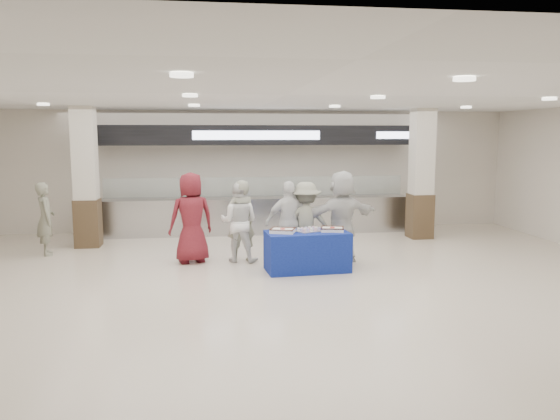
{
  "coord_description": "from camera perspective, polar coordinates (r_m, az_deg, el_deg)",
  "views": [
    {
      "loc": [
        -1.27,
        -8.68,
        2.59
      ],
      "look_at": [
        0.12,
        1.6,
        1.13
      ],
      "focal_mm": 35.0,
      "sensor_mm": 36.0,
      "label": 1
    }
  ],
  "objects": [
    {
      "name": "ground",
      "position": [
        9.15,
        0.61,
        -8.45
      ],
      "size": [
        14.0,
        14.0,
        0.0
      ],
      "primitive_type": "plane",
      "color": "beige",
      "rests_on": "ground"
    },
    {
      "name": "cupcake_tray",
      "position": [
        10.36,
        3.01,
        -2.05
      ],
      "size": [
        0.55,
        0.5,
        0.07
      ],
      "color": "#A8A8AD",
      "rests_on": "display_table"
    },
    {
      "name": "column_right",
      "position": [
        13.96,
        14.53,
        3.38
      ],
      "size": [
        0.55,
        0.55,
        3.2
      ],
      "color": "#3C2C1B",
      "rests_on": "ground"
    },
    {
      "name": "soldier_a",
      "position": [
        11.07,
        -4.13,
        -1.17
      ],
      "size": [
        0.7,
        0.56,
        1.66
      ],
      "primitive_type": "imported",
      "rotation": [
        0.0,
        0.0,
        3.45
      ],
      "color": "gray",
      "rests_on": "ground"
    },
    {
      "name": "civilian_maroon",
      "position": [
        11.08,
        -9.25,
        -0.81
      ],
      "size": [
        1.03,
        0.82,
        1.83
      ],
      "primitive_type": "imported",
      "rotation": [
        0.0,
        0.0,
        3.44
      ],
      "color": "maroon",
      "rests_on": "ground"
    },
    {
      "name": "serving_line",
      "position": [
        14.21,
        -2.52,
        2.19
      ],
      "size": [
        8.7,
        0.85,
        2.8
      ],
      "color": "#AEB0B5",
      "rests_on": "ground"
    },
    {
      "name": "column_left",
      "position": [
        13.21,
        -19.62,
        2.92
      ],
      "size": [
        0.55,
        0.55,
        3.2
      ],
      "color": "#3C2C1B",
      "rests_on": "ground"
    },
    {
      "name": "display_table",
      "position": [
        10.39,
        2.85,
        -4.33
      ],
      "size": [
        1.6,
        0.89,
        0.75
      ],
      "primitive_type": "cube",
      "rotation": [
        0.0,
        0.0,
        0.07
      ],
      "color": "navy",
      "rests_on": "ground"
    },
    {
      "name": "chef_short",
      "position": [
        10.88,
        1.02,
        -1.32
      ],
      "size": [
        0.98,
        0.41,
        1.66
      ],
      "primitive_type": "imported",
      "rotation": [
        0.0,
        0.0,
        3.13
      ],
      "color": "white",
      "rests_on": "ground"
    },
    {
      "name": "chef_tall",
      "position": [
        11.09,
        -4.31,
        -1.26
      ],
      "size": [
        0.94,
        0.83,
        1.63
      ],
      "primitive_type": "imported",
      "rotation": [
        0.0,
        0.0,
        2.82
      ],
      "color": "white",
      "rests_on": "ground"
    },
    {
      "name": "sheet_cake_left",
      "position": [
        10.21,
        0.28,
        -2.12
      ],
      "size": [
        0.53,
        0.47,
        0.09
      ],
      "color": "white",
      "rests_on": "display_table"
    },
    {
      "name": "sheet_cake_right",
      "position": [
        10.41,
        5.49,
        -1.97
      ],
      "size": [
        0.48,
        0.41,
        0.09
      ],
      "color": "white",
      "rests_on": "display_table"
    },
    {
      "name": "soldier_b",
      "position": [
        10.94,
        2.7,
        -1.33
      ],
      "size": [
        1.12,
        0.72,
        1.64
      ],
      "primitive_type": "imported",
      "rotation": [
        0.0,
        0.0,
        3.03
      ],
      "color": "gray",
      "rests_on": "ground"
    },
    {
      "name": "soldier_bg",
      "position": [
        12.7,
        -23.3,
        -0.85
      ],
      "size": [
        0.55,
        0.67,
        1.57
      ],
      "primitive_type": "imported",
      "rotation": [
        0.0,
        0.0,
        1.93
      ],
      "color": "gray",
      "rests_on": "ground"
    },
    {
      "name": "civilian_white",
      "position": [
        11.08,
        6.44,
        -0.67
      ],
      "size": [
        1.81,
        0.98,
        1.86
      ],
      "primitive_type": "imported",
      "rotation": [
        0.0,
        0.0,
        3.41
      ],
      "color": "silver",
      "rests_on": "ground"
    }
  ]
}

